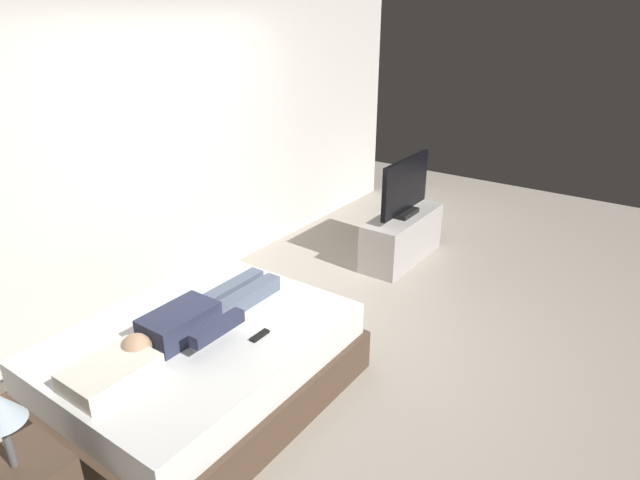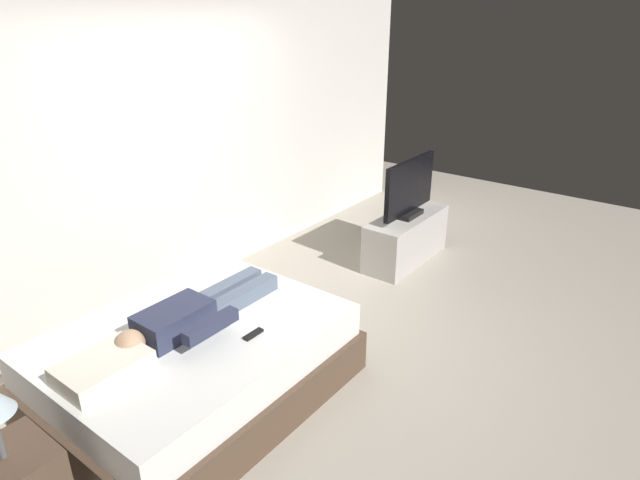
% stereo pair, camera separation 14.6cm
% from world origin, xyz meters
% --- Properties ---
extents(ground_plane, '(10.00, 10.00, 0.00)m').
position_xyz_m(ground_plane, '(0.00, 0.00, 0.00)').
color(ground_plane, '#ADA393').
extents(back_wall, '(6.40, 0.10, 2.80)m').
position_xyz_m(back_wall, '(0.40, 1.59, 1.40)').
color(back_wall, silver).
rests_on(back_wall, ground).
extents(bed, '(1.92, 1.50, 0.54)m').
position_xyz_m(bed, '(-0.98, 0.23, 0.26)').
color(bed, brown).
rests_on(bed, ground).
extents(pillow, '(0.48, 0.34, 0.12)m').
position_xyz_m(pillow, '(-1.63, 0.23, 0.60)').
color(pillow, silver).
rests_on(pillow, bed).
extents(person, '(1.26, 0.46, 0.18)m').
position_xyz_m(person, '(-0.96, 0.26, 0.62)').
color(person, '#2D334C').
rests_on(person, bed).
extents(remote, '(0.15, 0.04, 0.02)m').
position_xyz_m(remote, '(-0.80, -0.15, 0.55)').
color(remote, black).
rests_on(remote, bed).
extents(tv_stand, '(1.10, 0.40, 0.50)m').
position_xyz_m(tv_stand, '(1.78, 0.16, 0.25)').
color(tv_stand, '#B7B2AD').
rests_on(tv_stand, ground).
extents(tv, '(0.88, 0.20, 0.59)m').
position_xyz_m(tv, '(1.78, 0.16, 0.78)').
color(tv, black).
rests_on(tv, tv_stand).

